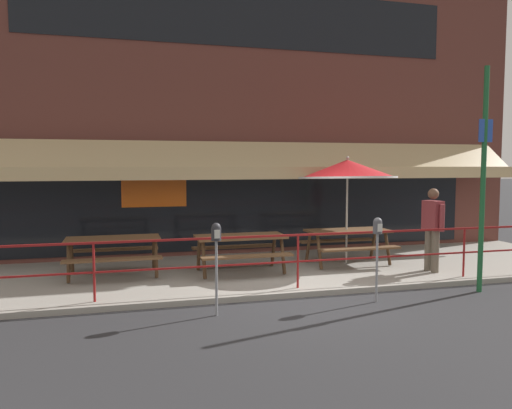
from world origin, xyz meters
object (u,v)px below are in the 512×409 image
object	(u,v)px
pedestrian_walking	(432,225)
parking_meter_near	(216,241)
picnic_table_left	(113,246)
patio_umbrella_right	(347,170)
street_sign_pole	(483,178)
parking_meter_far	(377,234)
picnic_table_right	(348,237)
picnic_table_centre	(240,243)

from	to	relation	value
pedestrian_walking	parking_meter_near	xyz separation A→B (m)	(-4.77, -1.49, 0.09)
picnic_table_left	pedestrian_walking	size ratio (longest dim) A/B	1.05
patio_umbrella_right	street_sign_pole	size ratio (longest dim) A/B	0.59
patio_umbrella_right	parking_meter_far	size ratio (longest dim) A/B	1.67
pedestrian_walking	picnic_table_left	bearing A→B (deg)	168.77
picnic_table_left	parking_meter_near	distance (m)	3.17
picnic_table_right	patio_umbrella_right	xyz separation A→B (m)	(0.00, 0.07, 1.47)
parking_meter_near	street_sign_pole	world-z (taller)	street_sign_pole
picnic_table_right	street_sign_pole	xyz separation A→B (m)	(1.42, -2.47, 1.36)
picnic_table_left	picnic_table_right	world-z (taller)	same
picnic_table_right	patio_umbrella_right	size ratio (longest dim) A/B	0.76
pedestrian_walking	street_sign_pole	bearing A→B (deg)	-86.32
picnic_table_right	parking_meter_near	bearing A→B (deg)	-142.51
picnic_table_right	patio_umbrella_right	bearing A→B (deg)	90.00
picnic_table_left	parking_meter_far	distance (m)	5.05
pedestrian_walking	street_sign_pole	world-z (taller)	street_sign_pole
picnic_table_centre	pedestrian_walking	xyz separation A→B (m)	(3.82, -0.92, 0.35)
picnic_table_right	parking_meter_far	xyz separation A→B (m)	(-0.71, -2.59, 0.44)
patio_umbrella_right	parking_meter_far	world-z (taller)	patio_umbrella_right
patio_umbrella_right	parking_meter_near	world-z (taller)	patio_umbrella_right
patio_umbrella_right	parking_meter_near	xyz separation A→B (m)	(-3.43, -2.70, -1.03)
parking_meter_far	street_sign_pole	xyz separation A→B (m)	(2.14, 0.12, 0.91)
parking_meter_far	street_sign_pole	size ratio (longest dim) A/B	0.35
picnic_table_left	parking_meter_near	bearing A→B (deg)	-60.74
picnic_table_left	street_sign_pole	bearing A→B (deg)	-21.96
pedestrian_walking	parking_meter_near	size ratio (longest dim) A/B	1.20
parking_meter_far	pedestrian_walking	bearing A→B (deg)	35.21
picnic_table_right	parking_meter_near	world-z (taller)	parking_meter_near
picnic_table_centre	street_sign_pole	distance (m)	4.70
pedestrian_walking	parking_meter_far	bearing A→B (deg)	-144.79
picnic_table_centre	parking_meter_near	xyz separation A→B (m)	(-0.95, -2.40, 0.44)
picnic_table_right	parking_meter_near	distance (m)	4.35
parking_meter_near	street_sign_pole	distance (m)	4.94
parking_meter_far	street_sign_pole	bearing A→B (deg)	3.31
picnic_table_right	street_sign_pole	distance (m)	3.15
pedestrian_walking	parking_meter_far	xyz separation A→B (m)	(-2.05, -1.45, 0.09)
picnic_table_centre	patio_umbrella_right	distance (m)	2.90
picnic_table_right	parking_meter_near	size ratio (longest dim) A/B	1.27
picnic_table_left	picnic_table_centre	world-z (taller)	same
parking_meter_near	parking_meter_far	bearing A→B (deg)	0.88
patio_umbrella_right	parking_meter_near	distance (m)	4.49
picnic_table_centre	pedestrian_walking	distance (m)	3.94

